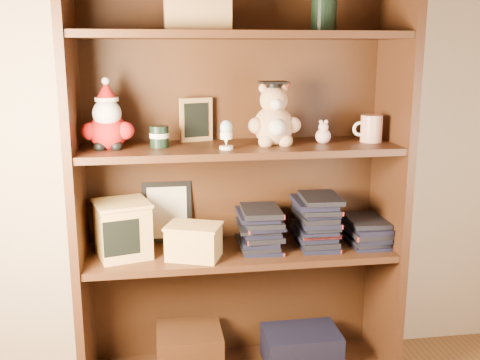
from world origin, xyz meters
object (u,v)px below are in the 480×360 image
object	(u,v)px
bookcase	(237,188)
teacher_mug	(371,129)
treats_box	(123,229)
grad_teddy_bear	(274,120)

from	to	relation	value
bookcase	teacher_mug	bearing A→B (deg)	-5.80
teacher_mug	treats_box	world-z (taller)	teacher_mug
bookcase	grad_teddy_bear	xyz separation A→B (m)	(0.13, -0.06, 0.26)
bookcase	treats_box	distance (m)	0.45
grad_teddy_bear	treats_box	xyz separation A→B (m)	(-0.55, 0.01, -0.39)
bookcase	treats_box	size ratio (longest dim) A/B	6.96
teacher_mug	treats_box	size ratio (longest dim) A/B	0.50
grad_teddy_bear	treats_box	world-z (taller)	grad_teddy_bear
bookcase	grad_teddy_bear	size ratio (longest dim) A/B	6.78
treats_box	bookcase	bearing A→B (deg)	6.84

